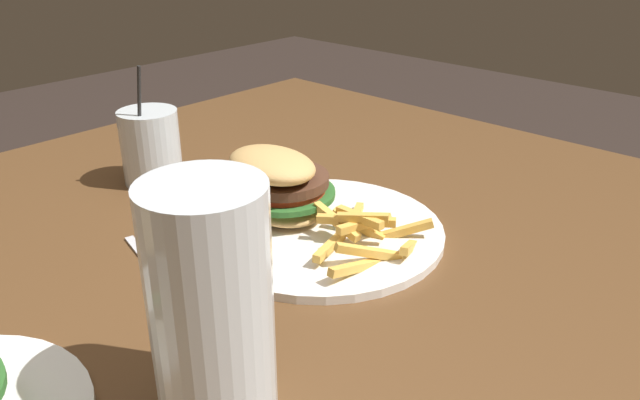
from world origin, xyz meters
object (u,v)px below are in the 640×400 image
beer_glass (211,306)px  juice_glass (151,150)px  spoon (171,286)px  meal_plate_near (300,206)px

beer_glass → juice_glass: size_ratio=1.10×
juice_glass → spoon: juice_glass is taller
beer_glass → juice_glass: bearing=-27.7°
beer_glass → spoon: 0.19m
beer_glass → juice_glass: 0.47m
meal_plate_near → beer_glass: 0.30m
beer_glass → spoon: bearing=-22.6°
beer_glass → spoon: beer_glass is taller
meal_plate_near → beer_glass: (-0.16, 0.25, 0.06)m
spoon → juice_glass: bearing=163.3°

